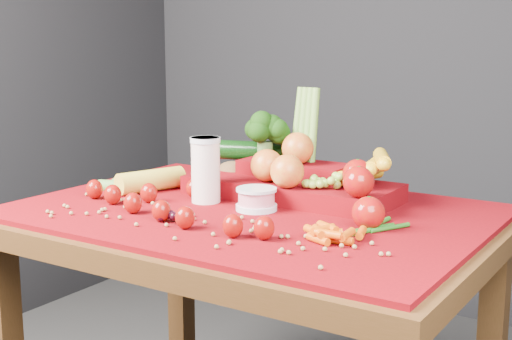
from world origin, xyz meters
The scene contains 12 objects.
table centered at (0.00, 0.00, 0.66)m, with size 1.10×0.80×0.75m.
red_cloth centered at (0.00, 0.00, 0.76)m, with size 1.05×0.75×0.01m, color #6D0308.
milk_glass centered at (-0.13, 0.00, 0.85)m, with size 0.07×0.07×0.16m.
yogurt_bowl centered at (0.02, 0.00, 0.79)m, with size 0.10×0.10×0.05m.
strawberry_scatter centered at (-0.15, -0.14, 0.79)m, with size 0.58×0.28×0.05m.
dark_grape_cluster centered at (-0.08, -0.19, 0.78)m, with size 0.06×0.05×0.03m, color black, non-canonical shape.
soybean_scatter centered at (0.00, -0.20, 0.77)m, with size 0.84×0.24×0.01m, color #9C7843, non-canonical shape.
corn_ear centered at (-0.36, -0.01, 0.78)m, with size 0.23×0.26×0.06m.
potato centered at (-0.18, 0.18, 0.80)m, with size 0.10×0.07×0.07m, color #54321F.
baby_carrot_pile centered at (0.27, -0.13, 0.78)m, with size 0.17×0.17×0.03m, color #C94807, non-canonical shape.
green_bean_pile centered at (0.32, -0.01, 0.77)m, with size 0.14×0.12×0.01m, color #1F5E15, non-canonical shape.
produce_mound centered at (0.04, 0.16, 0.82)m, with size 0.59×0.36×0.27m.
Camera 1 is at (0.87, -1.34, 1.15)m, focal length 50.00 mm.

